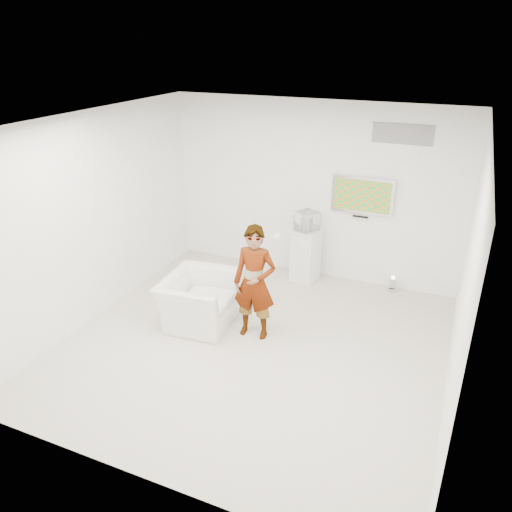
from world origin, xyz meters
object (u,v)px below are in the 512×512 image
person (255,283)px  armchair (199,300)px  tv (363,195)px  pedestal (305,255)px  floor_uplight (392,284)px

person → armchair: person is taller
tv → person: (-0.94, -2.20, -0.73)m
person → pedestal: bearing=81.9°
floor_uplight → tv: bearing=171.4°
tv → pedestal: 1.40m
person → armchair: (-0.89, -0.00, -0.46)m
pedestal → floor_uplight: bearing=6.2°
tv → pedestal: size_ratio=1.09×
tv → floor_uplight: bearing=-8.6°
armchair → pedestal: pedestal is taller
tv → person: size_ratio=0.61×
armchair → tv: bearing=-44.1°
tv → armchair: (-1.83, -2.20, -1.19)m
tv → person: bearing=-113.2°
person → armchair: 1.00m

